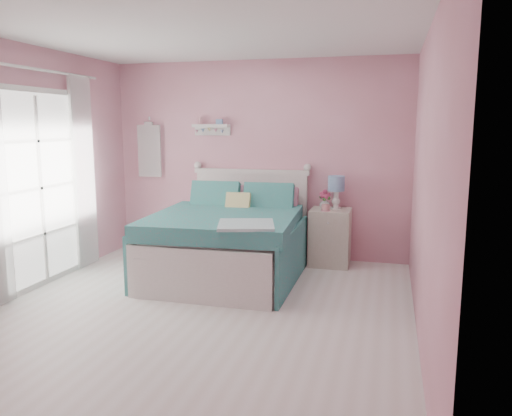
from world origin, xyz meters
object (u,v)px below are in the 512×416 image
at_px(nightstand, 330,237).
at_px(teacup, 326,208).
at_px(vase, 325,203).
at_px(table_lamp, 336,186).
at_px(bed, 229,242).

distance_m(nightstand, teacup, 0.42).
relative_size(nightstand, vase, 5.23).
height_order(nightstand, vase, vase).
xyz_separation_m(table_lamp, teacup, (-0.10, -0.20, -0.25)).
xyz_separation_m(nightstand, vase, (-0.08, 0.04, 0.42)).
bearing_deg(teacup, bed, -149.39).
relative_size(bed, vase, 15.15).
relative_size(bed, nightstand, 2.90).
bearing_deg(teacup, nightstand, 71.05).
bearing_deg(vase, nightstand, -23.38).
bearing_deg(nightstand, teacup, -108.95).
relative_size(bed, table_lamp, 4.98).
bearing_deg(teacup, table_lamp, 63.14).
height_order(bed, vase, bed).
xyz_separation_m(nightstand, teacup, (-0.05, -0.14, 0.40)).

